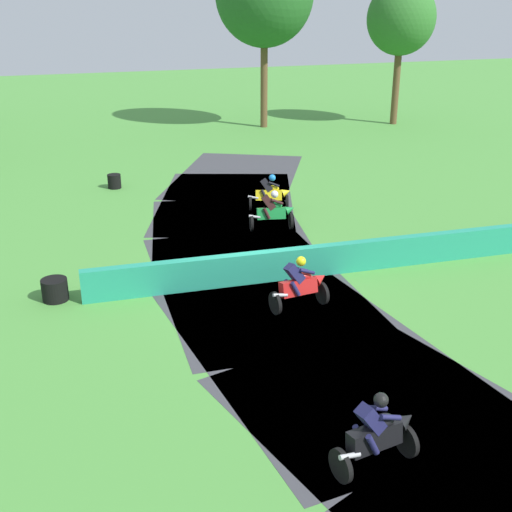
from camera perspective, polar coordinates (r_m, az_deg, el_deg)
name	(u,v)px	position (r m, az deg, el deg)	size (l,w,h in m)	color
ground_plane	(252,282)	(18.41, -0.40, -2.35)	(120.00, 120.00, 0.00)	#4C933D
track_asphalt	(292,277)	(18.75, 3.21, -1.91)	(10.67, 33.64, 0.01)	#3D3D42
safety_barrier	(427,248)	(20.37, 14.94, 0.68)	(0.30, 20.64, 0.90)	#239375
motorcycle_lead_yellow	(271,194)	(24.70, 1.30, 5.56)	(1.73, 1.19, 1.43)	black
motorcycle_chase_green	(273,211)	(22.51, 1.53, 3.97)	(1.71, 1.02, 1.43)	black
motorcycle_trailing_red	(301,284)	(16.75, 3.98, -2.50)	(1.68, 0.85, 1.43)	black
motorcycle_fourth_black	(378,433)	(11.53, 10.76, -15.14)	(1.67, 0.87, 1.42)	black
tire_stack_near	(114,181)	(28.38, -12.45, 6.49)	(0.57, 0.57, 0.60)	black
tire_stack_mid_a	(55,290)	(18.06, -17.41, -2.87)	(0.69, 0.69, 0.60)	black
tree_mid_rise	(401,19)	(43.24, 12.75, 19.81)	(4.24, 4.24, 8.71)	brown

